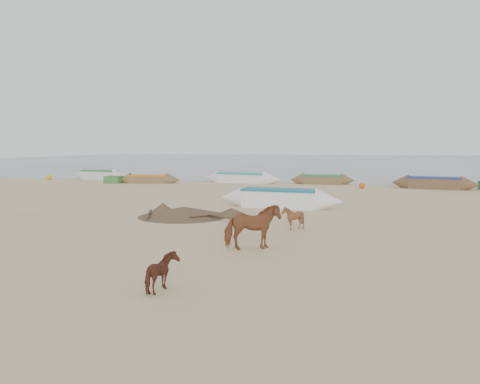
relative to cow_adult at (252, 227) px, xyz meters
name	(u,v)px	position (x,y,z in m)	size (l,w,h in m)	color
ground	(216,226)	(-2.29, 3.75, -0.72)	(140.00, 140.00, 0.00)	tan
sea	(329,161)	(-2.29, 85.75, -0.71)	(160.00, 160.00, 0.00)	slate
cow_adult	(252,227)	(0.00, 0.00, 0.00)	(0.78, 1.71, 1.44)	brown
calf_front	(293,218)	(0.80, 3.77, -0.26)	(0.75, 0.84, 0.93)	brown
calf_right	(163,273)	(-1.03, -4.59, -0.30)	(0.85, 0.72, 0.85)	#54291B
near_canoe	(279,198)	(-0.72, 9.99, -0.23)	(6.57, 1.27, 0.99)	white
debris_pile	(183,211)	(-4.52, 5.92, -0.49)	(4.13, 4.13, 0.46)	brown
waterline_canoes	(276,179)	(-3.28, 24.44, -0.30)	(41.22, 4.60, 0.90)	silver
beach_clutter	(342,183)	(2.13, 23.58, -0.42)	(45.64, 4.40, 0.64)	#336E31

